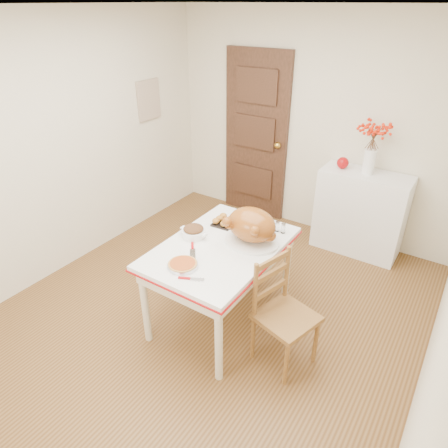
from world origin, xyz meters
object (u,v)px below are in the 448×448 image
Objects in this scene: pumpkin_pie at (183,264)px; chair_oak at (287,315)px; kitchen_table at (221,283)px; sideboard at (360,213)px; turkey_platter at (252,226)px.

chair_oak is at bearing 20.18° from pumpkin_pie.
kitchen_table is 0.70m from chair_oak.
kitchen_table is (-0.64, -1.80, -0.08)m from sideboard.
turkey_platter is at bearing 74.05° from chair_oak.
pumpkin_pie is (-0.25, -0.59, -0.13)m from turkey_platter.
chair_oak is (0.68, -0.13, 0.07)m from kitchen_table.
turkey_platter is at bearing -105.94° from sideboard.
kitchen_table is at bearing 79.82° from pumpkin_pie.
kitchen_table is 5.60× the size of pumpkin_pie.
turkey_platter is 0.65m from pumpkin_pie.
sideboard reaches higher than kitchen_table.
chair_oak reaches higher than pumpkin_pie.
pumpkin_pie is at bearing -107.97° from sideboard.
chair_oak is at bearing -88.88° from sideboard.
pumpkin_pie is (-0.72, -2.21, 0.33)m from sideboard.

